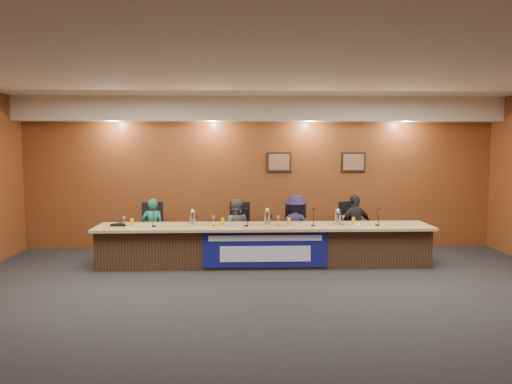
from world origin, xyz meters
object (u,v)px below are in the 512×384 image
at_px(office_chair_a, 154,233).
at_px(office_chair_d, 354,232).
at_px(dais_body, 264,246).
at_px(office_chair_c, 295,232).
at_px(panelist_c, 296,226).
at_px(panelist_d, 355,226).
at_px(carafe_right, 338,218).
at_px(panelist_a, 153,228).
at_px(carafe_left, 193,219).
at_px(carafe_mid, 267,218).
at_px(banner, 265,249).
at_px(speakerphone, 119,225).
at_px(office_chair_b, 235,233).
at_px(panelist_b, 235,228).

distance_m(office_chair_a, office_chair_d, 3.99).
xyz_separation_m(dais_body, office_chair_c, (0.66, 0.73, 0.13)).
bearing_deg(panelist_c, panelist_d, -164.87).
distance_m(office_chair_d, carafe_right, 0.96).
bearing_deg(panelist_c, office_chair_d, -160.04).
height_order(panelist_a, panelist_c, panelist_c).
height_order(office_chair_a, carafe_left, carafe_left).
xyz_separation_m(carafe_mid, carafe_right, (1.31, 0.04, -0.01)).
relative_size(dais_body, panelist_a, 5.09).
xyz_separation_m(office_chair_d, carafe_left, (-3.15, -0.76, 0.39)).
relative_size(banner, carafe_right, 9.53).
distance_m(dais_body, banner, 0.42).
xyz_separation_m(panelist_a, office_chair_c, (2.81, 0.10, -0.11)).
bearing_deg(speakerphone, panelist_c, 11.57).
bearing_deg(office_chair_d, speakerphone, 166.03).
distance_m(office_chair_b, speakerphone, 2.26).
bearing_deg(carafe_left, office_chair_a, 137.88).
bearing_deg(dais_body, panelist_b, 130.06).
distance_m(panelist_c, panelist_d, 1.18).
bearing_deg(office_chair_b, office_chair_c, 23.74).
xyz_separation_m(panelist_d, office_chair_c, (-1.18, 0.10, -0.14)).
height_order(panelist_c, office_chair_d, panelist_c).
height_order(office_chair_a, office_chair_d, same).
height_order(banner, panelist_d, panelist_d).
xyz_separation_m(dais_body, speakerphone, (-2.64, -0.04, 0.43)).
height_order(panelist_d, carafe_left, panelist_d).
distance_m(banner, carafe_right, 1.50).
distance_m(carafe_mid, carafe_right, 1.31).
relative_size(carafe_mid, speakerphone, 0.80).
bearing_deg(panelist_b, banner, 124.88).
height_order(carafe_mid, speakerphone, carafe_mid).
xyz_separation_m(banner, panelist_b, (-0.53, 1.05, 0.20)).
bearing_deg(office_chair_b, panelist_a, -152.71).
height_order(office_chair_b, carafe_mid, carafe_mid).
bearing_deg(panelist_c, carafe_left, 33.69).
bearing_deg(panelist_b, office_chair_d, -169.66).
bearing_deg(banner, speakerphone, 171.92).
bearing_deg(dais_body, panelist_c, 43.90).
xyz_separation_m(office_chair_b, office_chair_c, (1.19, 0.00, 0.00)).
xyz_separation_m(office_chair_c, office_chair_d, (1.18, 0.00, 0.00)).
height_order(office_chair_b, speakerphone, speakerphone).
relative_size(banner, office_chair_c, 4.58).
xyz_separation_m(office_chair_a, carafe_mid, (2.20, -0.78, 0.40)).
bearing_deg(speakerphone, dais_body, 0.88).
distance_m(panelist_d, office_chair_c, 1.20).
xyz_separation_m(panelist_c, office_chair_b, (-1.19, 0.10, -0.14)).
height_order(panelist_d, speakerphone, panelist_d).
relative_size(office_chair_b, office_chair_c, 1.00).
distance_m(office_chair_c, carafe_mid, 1.07).
relative_size(panelist_b, office_chair_d, 2.42).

